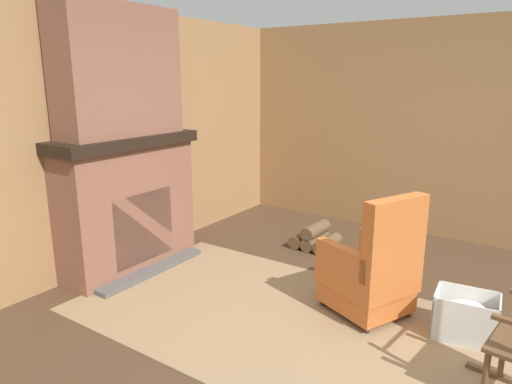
# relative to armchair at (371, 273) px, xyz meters

# --- Properties ---
(ground_plane) EXTENTS (14.00, 14.00, 0.00)m
(ground_plane) POSITION_rel_armchair_xyz_m (0.13, -0.44, -0.38)
(ground_plane) COLOR #4C3523
(wood_panel_wall_left) EXTENTS (0.06, 6.14, 2.61)m
(wood_panel_wall_left) POSITION_rel_armchair_xyz_m (-2.67, -0.44, 0.93)
(wood_panel_wall_left) COLOR #9E7247
(wood_panel_wall_left) RESTS_ON ground
(wood_panel_wall_back) EXTENTS (6.14, 0.09, 2.61)m
(wood_panel_wall_back) POSITION_rel_armchair_xyz_m (0.15, 2.36, 0.93)
(wood_panel_wall_back) COLOR #9E7247
(wood_panel_wall_back) RESTS_ON ground
(fireplace_hearth) EXTENTS (0.66, 1.54, 1.38)m
(fireplace_hearth) POSITION_rel_armchair_xyz_m (-2.40, -0.44, 0.31)
(fireplace_hearth) COLOR brown
(fireplace_hearth) RESTS_ON ground
(chimney_breast) EXTENTS (0.40, 1.27, 1.21)m
(chimney_breast) POSITION_rel_armchair_xyz_m (-2.42, -0.44, 1.61)
(chimney_breast) COLOR brown
(chimney_breast) RESTS_ON fireplace_hearth
(area_rug) EXTENTS (3.72, 1.98, 0.01)m
(area_rug) POSITION_rel_armchair_xyz_m (-0.42, -0.48, -0.37)
(area_rug) COLOR #997A56
(area_rug) RESTS_ON ground
(armchair) EXTENTS (0.83, 0.80, 1.06)m
(armchair) POSITION_rel_armchair_xyz_m (0.00, 0.00, 0.00)
(armchair) COLOR #C6662D
(armchair) RESTS_ON ground
(firewood_stack) EXTENTS (0.49, 0.46, 0.29)m
(firewood_stack) POSITION_rel_armchair_xyz_m (-1.08, 1.14, -0.26)
(firewood_stack) COLOR brown
(firewood_stack) RESTS_ON ground
(laundry_basket) EXTENTS (0.47, 0.37, 0.36)m
(laundry_basket) POSITION_rel_armchair_xyz_m (0.73, 0.05, -0.19)
(laundry_basket) COLOR white
(laundry_basket) RESTS_ON ground
(oil_lamp_vase) EXTENTS (0.11, 0.11, 0.29)m
(oil_lamp_vase) POSITION_rel_armchair_xyz_m (-2.46, -0.81, 1.11)
(oil_lamp_vase) COLOR #99B29E
(oil_lamp_vase) RESTS_ON fireplace_hearth
(storage_case) EXTENTS (0.17, 0.22, 0.11)m
(storage_case) POSITION_rel_armchair_xyz_m (-2.46, -0.06, 1.06)
(storage_case) COLOR black
(storage_case) RESTS_ON fireplace_hearth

